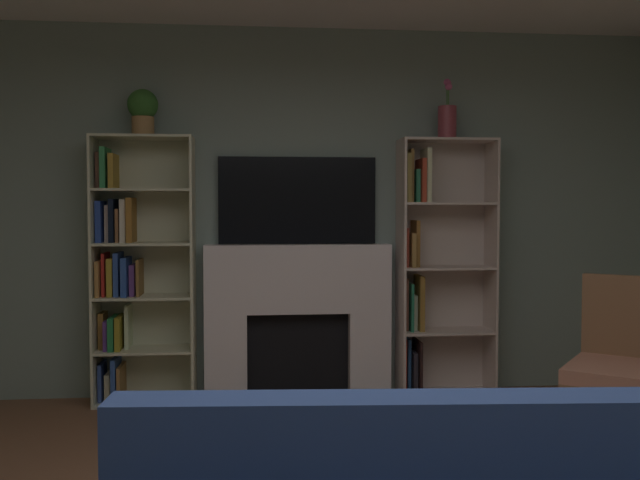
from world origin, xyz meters
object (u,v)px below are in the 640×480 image
(tv, at_px, (297,200))
(vase_with_flowers, at_px, (447,120))
(bookshelf_left, at_px, (133,272))
(potted_plant, at_px, (143,110))
(bookshelf_right, at_px, (433,266))
(armchair, at_px, (637,362))
(fireplace, at_px, (298,318))

(tv, xyz_separation_m, vase_with_flowers, (1.10, -0.12, 0.60))
(bookshelf_left, height_order, potted_plant, potted_plant)
(tv, height_order, vase_with_flowers, vase_with_flowers)
(bookshelf_right, bearing_deg, bookshelf_left, -179.71)
(bookshelf_right, bearing_deg, armchair, -61.43)
(bookshelf_right, xyz_separation_m, vase_with_flowers, (0.09, -0.04, 1.09))
(bookshelf_right, bearing_deg, potted_plant, -178.89)
(tv, xyz_separation_m, potted_plant, (-1.10, -0.12, 0.64))
(potted_plant, height_order, vase_with_flowers, vase_with_flowers)
(bookshelf_left, height_order, vase_with_flowers, vase_with_flowers)
(fireplace, xyz_separation_m, armchair, (1.81, -1.46, -0.05))
(armchair, bearing_deg, tv, 139.86)
(bookshelf_left, bearing_deg, potted_plant, -18.94)
(bookshelf_right, relative_size, potted_plant, 5.76)
(bookshelf_right, bearing_deg, tv, 175.57)
(bookshelf_left, xyz_separation_m, vase_with_flowers, (2.30, -0.03, 1.11))
(armchair, bearing_deg, potted_plant, 154.26)
(bookshelf_left, relative_size, vase_with_flowers, 4.26)
(vase_with_flowers, distance_m, armchair, 2.18)
(potted_plant, bearing_deg, tv, 6.20)
(vase_with_flowers, bearing_deg, tv, 173.81)
(tv, distance_m, armchair, 2.54)
(tv, relative_size, vase_with_flowers, 2.61)
(potted_plant, relative_size, vase_with_flowers, 0.74)
(tv, xyz_separation_m, armchair, (1.81, -1.52, -0.92))
(bookshelf_left, xyz_separation_m, armchair, (3.00, -1.43, -0.41))
(bookshelf_left, relative_size, armchair, 1.90)
(tv, relative_size, potted_plant, 3.53)
(bookshelf_left, bearing_deg, tv, 4.33)
(bookshelf_right, distance_m, potted_plant, 2.41)
(fireplace, relative_size, bookshelf_left, 0.77)
(bookshelf_left, distance_m, armchair, 3.35)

